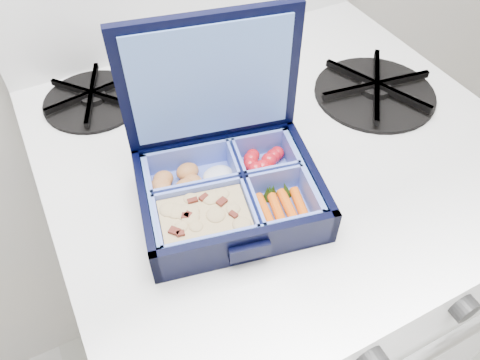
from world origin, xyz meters
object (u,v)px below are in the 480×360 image
stove (260,292)px  fork (254,116)px  bento_box (230,194)px  burner_grate (376,88)px

stove → fork: bearing=105.2°
bento_box → fork: bento_box is taller
bento_box → fork: 0.18m
burner_grate → stove: bearing=178.3°
stove → burner_grate: size_ratio=5.21×
burner_grate → bento_box: bearing=-161.8°
stove → fork: (-0.01, 0.03, 0.49)m
bento_box → burner_grate: bearing=30.1°
stove → bento_box: (-0.12, -0.11, 0.52)m
stove → burner_grate: (0.19, -0.01, 0.50)m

